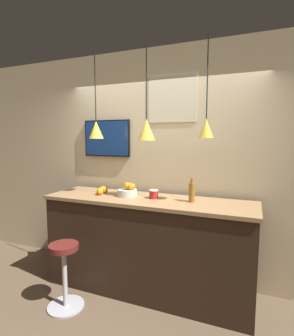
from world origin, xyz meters
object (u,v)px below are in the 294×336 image
object	(u,v)px
mounted_tv	(107,138)
fruit_bowl	(128,191)
juice_bottle	(192,192)
bar_stool	(64,268)
spread_jar	(154,194)

from	to	relation	value
mounted_tv	fruit_bowl	bearing A→B (deg)	-36.23
juice_bottle	mounted_tv	size ratio (longest dim) A/B	0.38
bar_stool	fruit_bowl	world-z (taller)	fruit_bowl
bar_stool	fruit_bowl	xyz separation A→B (m)	(0.42, 0.66, 0.74)
juice_bottle	mounted_tv	world-z (taller)	mounted_tv
fruit_bowl	spread_jar	world-z (taller)	fruit_bowl
fruit_bowl	juice_bottle	size ratio (longest dim) A/B	0.91
fruit_bowl	mounted_tv	world-z (taller)	mounted_tv
bar_stool	spread_jar	xyz separation A→B (m)	(0.75, 0.66, 0.72)
bar_stool	juice_bottle	bearing A→B (deg)	28.83
spread_jar	mounted_tv	bearing A→B (deg)	156.18
spread_jar	juice_bottle	bearing A→B (deg)	0.00
juice_bottle	mounted_tv	bearing A→B (deg)	163.95
juice_bottle	bar_stool	bearing A→B (deg)	-151.17
juice_bottle	spread_jar	distance (m)	0.44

